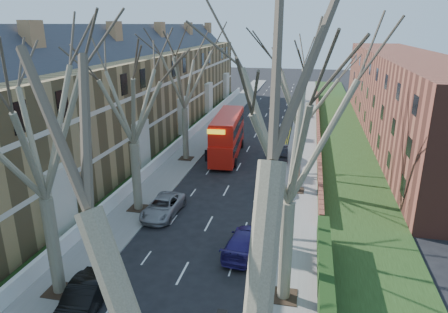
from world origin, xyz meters
The scene contains 17 objects.
pavement_left centered at (-6.00, 39.00, 0.06)m, with size 3.00×102.00×0.12m, color slate.
pavement_right centered at (6.00, 39.00, 0.06)m, with size 3.00×102.00×0.12m, color slate.
terrace_left centered at (-13.65, 31.00, 5.53)m, with size 9.70×78.00×13.60m.
flats_right centered at (17.46, 43.00, 4.98)m, with size 13.97×54.00×10.00m.
front_wall_left centered at (-7.65, 31.00, 0.62)m, with size 0.30×78.00×1.00m.
grass_verge_right centered at (10.50, 39.00, 0.15)m, with size 6.00×102.00×0.06m.
tree_left_mid centered at (-5.70, 6.00, 9.56)m, with size 10.50×10.50×14.71m.
tree_left_far centered at (-5.70, 16.00, 9.24)m, with size 10.15×10.15×14.22m.
tree_left_dist centered at (-5.70, 28.00, 9.56)m, with size 10.50×10.50×14.71m.
tree_right_mid centered at (5.70, 8.00, 9.56)m, with size 10.50×10.50×14.71m.
tree_right_far centered at (5.70, 22.00, 9.24)m, with size 10.15×10.15×14.22m.
double_decker_bus centered at (-1.75, 30.03, 2.15)m, with size 3.19×10.58×4.39m.
car_left_mid centered at (-3.70, 5.02, 0.73)m, with size 1.54×4.41×1.45m, color black.
car_left_far centered at (-3.59, 15.63, 0.65)m, with size 2.17×4.71×1.31m, color gray.
car_right_near centered at (3.03, 11.91, 0.69)m, with size 1.93×4.74×1.38m, color navy.
car_right_mid centered at (3.70, 21.75, 0.72)m, with size 1.71×4.24×1.44m, color gray.
car_right_far centered at (3.67, 30.34, 0.78)m, with size 1.65×4.74×1.56m, color black.
Camera 1 is at (6.33, -9.30, 13.31)m, focal length 32.00 mm.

